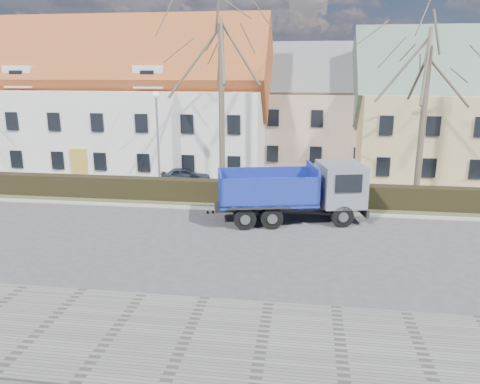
% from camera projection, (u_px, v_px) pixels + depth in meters
% --- Properties ---
extents(ground, '(120.00, 120.00, 0.00)m').
position_uv_depth(ground, '(232.00, 239.00, 21.86)').
color(ground, '#424345').
extents(sidewalk_near, '(80.00, 5.00, 0.08)m').
position_uv_depth(sidewalk_near, '(186.00, 338.00, 13.71)').
color(sidewalk_near, slate).
rests_on(sidewalk_near, ground).
extents(curb_far, '(80.00, 0.30, 0.12)m').
position_uv_depth(curb_far, '(245.00, 210.00, 26.25)').
color(curb_far, '#ABA7A0').
rests_on(curb_far, ground).
extents(grass_strip, '(80.00, 3.00, 0.10)m').
position_uv_depth(grass_strip, '(249.00, 202.00, 27.79)').
color(grass_strip, '#434A29').
rests_on(grass_strip, ground).
extents(hedge, '(60.00, 0.90, 1.30)m').
position_uv_depth(hedge, '(248.00, 193.00, 27.44)').
color(hedge, black).
rests_on(hedge, ground).
extents(building_white, '(26.80, 10.80, 9.50)m').
position_uv_depth(building_white, '(105.00, 107.00, 37.78)').
color(building_white, silver).
rests_on(building_white, ground).
extents(building_pink, '(10.80, 8.80, 8.00)m').
position_uv_depth(building_pink, '(316.00, 115.00, 39.46)').
color(building_pink, tan).
rests_on(building_pink, ground).
extents(building_yellow, '(18.80, 10.80, 8.50)m').
position_uv_depth(building_yellow, '(479.00, 117.00, 34.88)').
color(building_yellow, tan).
rests_on(building_yellow, ground).
extents(tree_1, '(9.20, 9.20, 12.65)m').
position_uv_depth(tree_1, '(221.00, 93.00, 28.68)').
color(tree_1, brown).
rests_on(tree_1, ground).
extents(tree_2, '(8.00, 8.00, 11.00)m').
position_uv_depth(tree_2, '(424.00, 108.00, 27.24)').
color(tree_2, brown).
rests_on(tree_2, ground).
extents(dump_truck, '(8.26, 4.56, 3.13)m').
position_uv_depth(dump_truck, '(286.00, 192.00, 24.11)').
color(dump_truck, navy).
rests_on(dump_truck, ground).
extents(streetlight, '(0.51, 0.51, 6.53)m').
position_uv_depth(streetlight, '(158.00, 144.00, 28.52)').
color(streetlight, '#969696').
rests_on(streetlight, ground).
extents(cart_frame, '(0.78, 0.60, 0.63)m').
position_uv_depth(cart_frame, '(207.00, 208.00, 25.63)').
color(cart_frame, silver).
rests_on(cart_frame, ground).
extents(parked_car_a, '(3.61, 1.99, 1.16)m').
position_uv_depth(parked_car_a, '(186.00, 176.00, 32.36)').
color(parked_car_a, '#1D222F').
rests_on(parked_car_a, ground).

